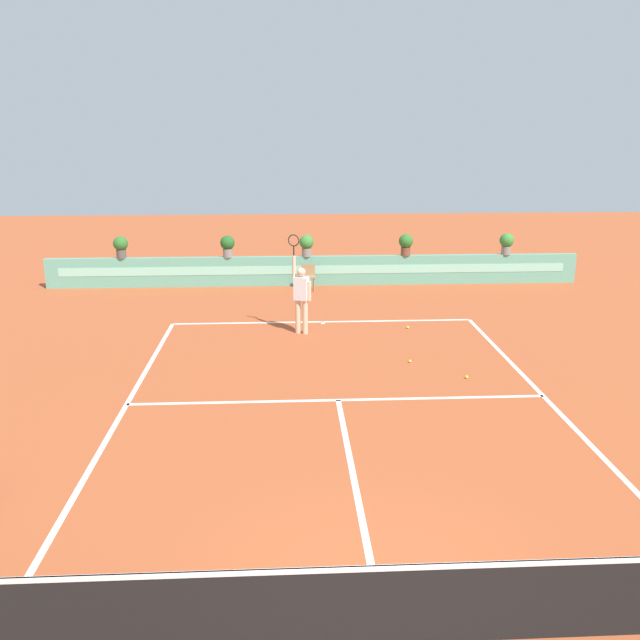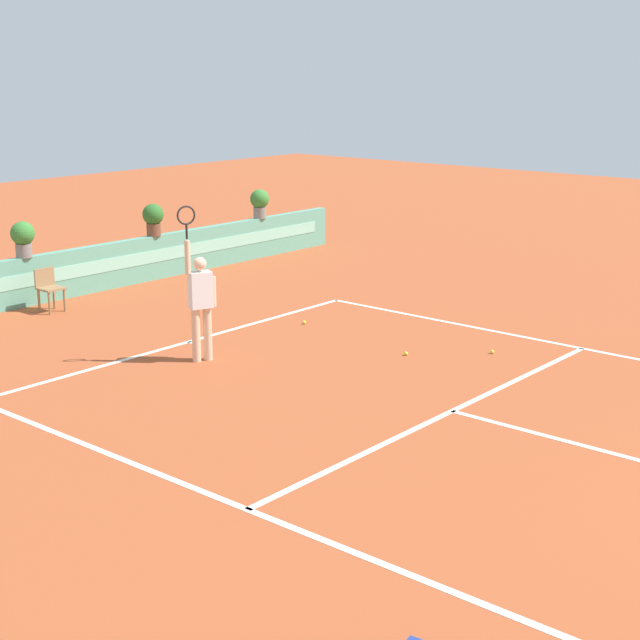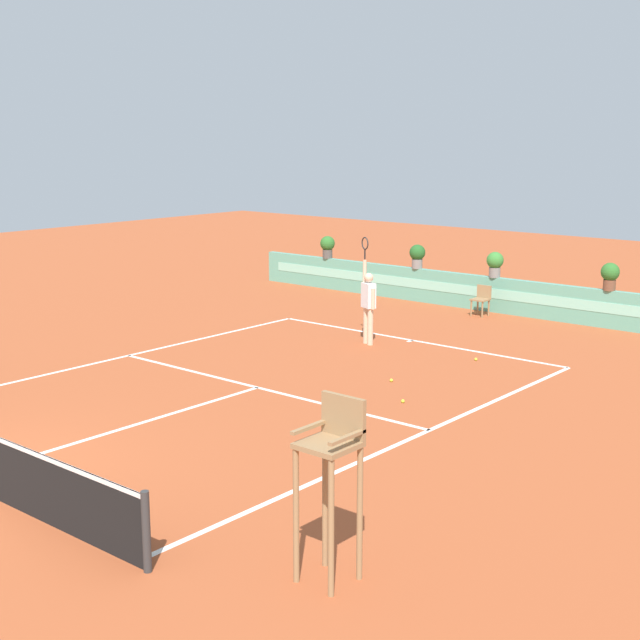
% 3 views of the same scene
% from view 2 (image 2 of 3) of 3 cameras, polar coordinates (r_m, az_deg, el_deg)
% --- Properties ---
extents(ground_plane, '(60.00, 60.00, 0.00)m').
position_cam_2_polar(ground_plane, '(13.61, 9.21, -5.71)').
color(ground_plane, '#A84C28').
extents(court_lines, '(8.32, 11.94, 0.01)m').
position_cam_2_polar(court_lines, '(13.97, 6.69, -5.06)').
color(court_lines, white).
rests_on(court_lines, ground).
extents(back_wall_barrier, '(18.00, 0.21, 1.00)m').
position_cam_2_polar(back_wall_barrier, '(20.58, -16.24, 2.33)').
color(back_wall_barrier, '#60A88E').
rests_on(back_wall_barrier, ground).
extents(ball_kid_chair, '(0.44, 0.44, 0.85)m').
position_cam_2_polar(ball_kid_chair, '(19.85, -15.69, 1.86)').
color(ball_kid_chair, '#99754C').
rests_on(ball_kid_chair, ground).
extents(tennis_player, '(0.58, 0.35, 2.58)m').
position_cam_2_polar(tennis_player, '(15.83, -7.06, 1.25)').
color(tennis_player, beige).
rests_on(tennis_player, ground).
extents(tennis_ball_near_baseline, '(0.07, 0.07, 0.07)m').
position_cam_2_polar(tennis_ball_near_baseline, '(16.32, 5.09, -1.98)').
color(tennis_ball_near_baseline, '#CCE033').
rests_on(tennis_ball_near_baseline, ground).
extents(tennis_ball_mid_court, '(0.07, 0.07, 0.07)m').
position_cam_2_polar(tennis_ball_mid_court, '(16.61, 10.11, -1.86)').
color(tennis_ball_mid_court, '#CCE033').
rests_on(tennis_ball_mid_court, ground).
extents(tennis_ball_by_sideline, '(0.07, 0.07, 0.07)m').
position_cam_2_polar(tennis_ball_by_sideline, '(18.23, -0.94, -0.14)').
color(tennis_ball_by_sideline, '#CCE033').
rests_on(tennis_ball_by_sideline, ground).
extents(potted_plant_far_right, '(0.48, 0.48, 0.72)m').
position_cam_2_polar(potted_plant_far_right, '(24.57, -3.58, 6.97)').
color(potted_plant_far_right, gray).
rests_on(potted_plant_far_right, back_wall_barrier).
extents(potted_plant_right, '(0.48, 0.48, 0.72)m').
position_cam_2_polar(potted_plant_right, '(22.23, -9.81, 5.97)').
color(potted_plant_right, brown).
rests_on(potted_plant_right, back_wall_barrier).
extents(potted_plant_centre, '(0.48, 0.48, 0.72)m').
position_cam_2_polar(potted_plant_centre, '(20.26, -17.11, 4.71)').
color(potted_plant_centre, gray).
rests_on(potted_plant_centre, back_wall_barrier).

